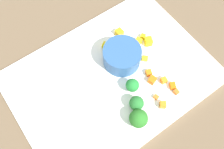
{
  "coord_description": "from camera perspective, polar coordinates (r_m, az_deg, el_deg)",
  "views": [
    {
      "loc": [
        0.15,
        0.21,
        0.57
      ],
      "look_at": [
        0.0,
        0.0,
        0.02
      ],
      "focal_mm": 40.2,
      "sensor_mm": 36.0,
      "label": 1
    }
  ],
  "objects": [
    {
      "name": "ground_plane",
      "position": [
        0.63,
        0.0,
        -0.87
      ],
      "size": [
        4.0,
        4.0,
        0.0
      ],
      "primitive_type": "plane",
      "color": "brown"
    },
    {
      "name": "cutting_board",
      "position": [
        0.62,
        0.0,
        -0.64
      ],
      "size": [
        0.48,
        0.35,
        0.01
      ],
      "primitive_type": "cube",
      "color": "white",
      "rests_on": "ground_plane"
    },
    {
      "name": "prep_bowl",
      "position": [
        0.61,
        2.29,
        4.21
      ],
      "size": [
        0.09,
        0.09,
        0.05
      ],
      "primitive_type": "cylinder",
      "color": "#2C548B",
      "rests_on": "cutting_board"
    },
    {
      "name": "chef_knife",
      "position": [
        0.56,
        -6.86,
        -13.5
      ],
      "size": [
        0.17,
        0.29,
        0.02
      ],
      "rotation": [
        0.0,
        0.0,
        4.21
      ],
      "color": "silver",
      "rests_on": "cutting_board"
    },
    {
      "name": "carrot_dice_0",
      "position": [
        0.62,
        13.6,
        -2.53
      ],
      "size": [
        0.02,
        0.02,
        0.01
      ],
      "primitive_type": "cube",
      "rotation": [
        0.0,
        0.0,
        2.65
      ],
      "color": "orange",
      "rests_on": "cutting_board"
    },
    {
      "name": "carrot_dice_1",
      "position": [
        0.62,
        11.67,
        -1.3
      ],
      "size": [
        0.02,
        0.02,
        0.01
      ],
      "primitive_type": "cube",
      "rotation": [
        0.0,
        0.0,
        2.95
      ],
      "color": "orange",
      "rests_on": "cutting_board"
    },
    {
      "name": "carrot_dice_2",
      "position": [
        0.59,
        11.47,
        -6.77
      ],
      "size": [
        0.02,
        0.02,
        0.02
      ],
      "primitive_type": "cube",
      "rotation": [
        0.0,
        0.0,
        2.49
      ],
      "color": "orange",
      "rests_on": "cutting_board"
    },
    {
      "name": "carrot_dice_3",
      "position": [
        0.6,
        9.97,
        -5.08
      ],
      "size": [
        0.01,
        0.01,
        0.01
      ],
      "primitive_type": "cube",
      "rotation": [
        0.0,
        0.0,
        0.28
      ],
      "color": "orange",
      "rests_on": "cutting_board"
    },
    {
      "name": "carrot_dice_4",
      "position": [
        0.61,
        14.4,
        -3.85
      ],
      "size": [
        0.01,
        0.01,
        0.01
      ],
      "primitive_type": "cube",
      "rotation": [
        0.0,
        0.0,
        0.01
      ],
      "color": "orange",
      "rests_on": "cutting_board"
    },
    {
      "name": "carrot_dice_5",
      "position": [
        0.62,
        8.33,
        0.38
      ],
      "size": [
        0.02,
        0.02,
        0.01
      ],
      "primitive_type": "cube",
      "rotation": [
        0.0,
        0.0,
        1.18
      ],
      "color": "orange",
      "rests_on": "cutting_board"
    },
    {
      "name": "carrot_dice_6",
      "position": [
        0.61,
        9.12,
        -1.26
      ],
      "size": [
        0.02,
        0.02,
        0.02
      ],
      "primitive_type": "cube",
      "rotation": [
        0.0,
        0.0,
        0.3
      ],
      "color": "orange",
      "rests_on": "cutting_board"
    },
    {
      "name": "pepper_dice_0",
      "position": [
        0.67,
        1.67,
        9.46
      ],
      "size": [
        0.02,
        0.02,
        0.02
      ],
      "primitive_type": "cube",
      "rotation": [
        0.0,
        0.0,
        1.64
      ],
      "color": "yellow",
      "rests_on": "cutting_board"
    },
    {
      "name": "pepper_dice_1",
      "position": [
        0.65,
        -1.42,
        6.59
      ],
      "size": [
        0.02,
        0.02,
        0.01
      ],
      "primitive_type": "cube",
      "rotation": [
        0.0,
        0.0,
        2.12
      ],
      "color": "yellow",
      "rests_on": "cutting_board"
    },
    {
      "name": "pepper_dice_2",
      "position": [
        0.64,
        7.48,
        3.64
      ],
      "size": [
        0.02,
        0.02,
        0.01
      ],
      "primitive_type": "cube",
      "rotation": [
        0.0,
        0.0,
        2.36
      ],
      "color": "yellow",
      "rests_on": "cutting_board"
    },
    {
      "name": "pepper_dice_3",
      "position": [
        0.67,
        7.04,
        8.59
      ],
      "size": [
        0.02,
        0.02,
        0.01
      ],
      "primitive_type": "cube",
      "rotation": [
        0.0,
        0.0,
        2.13
      ],
      "color": "yellow",
      "rests_on": "cutting_board"
    },
    {
      "name": "pepper_dice_4",
      "position": [
        0.66,
        5.9,
        7.41
      ],
      "size": [
        0.02,
        0.02,
        0.01
      ],
      "primitive_type": "cube",
      "rotation": [
        0.0,
        0.0,
        1.92
      ],
      "color": "yellow",
      "rests_on": "cutting_board"
    },
    {
      "name": "pepper_dice_5",
      "position": [
        0.66,
        8.26,
        7.46
      ],
      "size": [
        0.02,
        0.02,
        0.02
      ],
      "primitive_type": "cube",
      "rotation": [
        0.0,
        0.0,
        1.17
      ],
      "color": "yellow",
      "rests_on": "cutting_board"
    },
    {
      "name": "broccoli_floret_0",
      "position": [
        0.57,
        5.7,
        -6.44
      ],
      "size": [
        0.03,
        0.03,
        0.04
      ],
      "color": "#82B36B",
      "rests_on": "cutting_board"
    },
    {
      "name": "broccoli_floret_1",
      "position": [
        0.56,
        6.05,
        -9.92
      ],
      "size": [
        0.04,
        0.04,
        0.04
      ],
      "color": "#8BC36A",
      "rests_on": "cutting_board"
    },
    {
      "name": "broccoli_floret_2",
      "position": [
        0.58,
        4.65,
        -2.48
      ],
      "size": [
        0.03,
        0.03,
        0.04
      ],
      "color": "#96B266",
      "rests_on": "cutting_board"
    }
  ]
}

